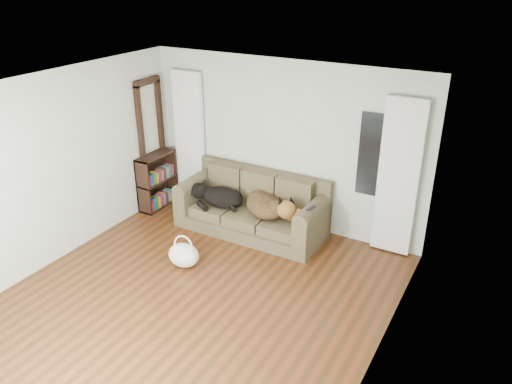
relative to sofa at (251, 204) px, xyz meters
The scene contains 15 objects.
floor 2.04m from the sofa, 82.25° to the right, with size 5.00×5.00×0.00m, color #34200D.
ceiling 2.93m from the sofa, 82.25° to the right, with size 5.00×5.00×0.00m, color white.
wall_back 1.03m from the sofa, 62.89° to the left, with size 4.50×0.04×2.60m, color beige.
wall_left 2.92m from the sofa, 135.09° to the right, with size 0.04×5.00×2.60m, color beige.
wall_right 3.31m from the sofa, 38.10° to the right, with size 0.04×5.00×2.60m, color beige.
curtain_left 1.65m from the sofa, 162.73° to the left, with size 0.55×0.08×2.25m, color white.
curtain_right 2.23m from the sofa, 12.14° to the left, with size 0.55×0.08×2.25m, color white.
window_pane 2.03m from the sofa, 16.07° to the left, with size 0.50×0.03×1.20m, color black.
door_casing 2.02m from the sofa, behind, with size 0.07×0.60×2.10m, color black.
sofa is the anchor object (origin of this frame).
dog_black_lab 0.52m from the sofa, behind, with size 0.70×0.49×0.30m, color black.
dog_shepherd 0.32m from the sofa, ahead, with size 0.79×0.55×0.35m, color black.
tv_remote 1.12m from the sofa, ahead, with size 0.05×0.18×0.02m, color black.
tote_bag 1.39m from the sofa, 103.11° to the right, with size 0.45×0.35×0.33m, color white.
bookshelf 1.82m from the sofa, behind, with size 0.28×0.75×0.94m, color black.
Camera 1 is at (3.16, -3.98, 3.84)m, focal length 35.00 mm.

